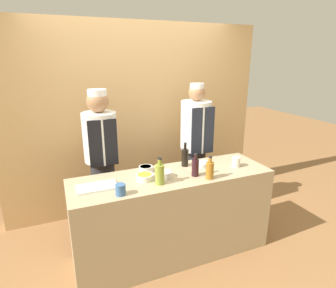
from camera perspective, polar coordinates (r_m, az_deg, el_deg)
ground_plane at (r=3.20m, az=0.90°, el=-20.99°), size 14.00×14.00×0.00m
cabinet_wall at (r=3.71m, az=-6.37°, el=5.02°), size 3.36×0.18×2.40m
counter at (r=2.94m, az=0.94°, el=-14.22°), size 1.98×0.60×0.89m
sauce_bowl_yellow at (r=2.64m, az=-4.78°, el=-6.60°), size 0.17×0.17×0.05m
sauce_bowl_green at (r=2.96m, az=6.88°, el=-4.01°), size 0.15×0.15×0.05m
sauce_bowl_purple at (r=2.68m, az=-0.71°, el=-6.10°), size 0.14×0.14×0.06m
sauce_bowl_red at (r=2.82m, az=-4.54°, el=-4.98°), size 0.14×0.14×0.05m
cutting_board at (r=2.55m, az=-14.23°, el=-8.47°), size 0.35×0.19×0.02m
bottle_amber at (r=2.66m, az=8.49°, el=-5.22°), size 0.07×0.07×0.22m
bottle_oil at (r=2.52m, az=-1.68°, el=-6.04°), size 0.08×0.08×0.25m
bottle_soy at (r=2.93m, az=3.47°, el=-2.63°), size 0.07×0.07×0.25m
bottle_wine at (r=2.70m, az=5.56°, el=-4.72°), size 0.07×0.07×0.23m
cup_blue at (r=2.38m, az=-9.62°, el=-9.11°), size 0.09×0.09×0.09m
cup_cream at (r=3.01m, az=13.65°, el=-3.55°), size 0.08×0.08×0.10m
chef_left at (r=3.13m, az=-13.27°, el=-3.21°), size 0.36×0.36×1.67m
chef_right at (r=3.48m, az=5.56°, el=-0.67°), size 0.37×0.37×1.69m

